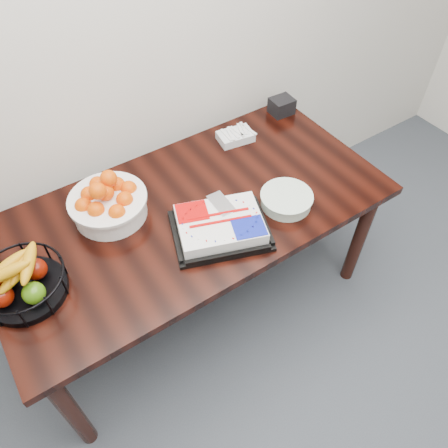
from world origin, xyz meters
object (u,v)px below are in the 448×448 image
cake_tray (220,226)px  fruit_basket (22,282)px  tangerine_bowl (108,200)px  plate_stack (286,200)px  napkin_box (282,106)px  table (192,220)px

cake_tray → fruit_basket: 0.80m
cake_tray → tangerine_bowl: tangerine_bowl is taller
tangerine_bowl → plate_stack: bearing=-29.2°
tangerine_bowl → fruit_basket: 0.48m
fruit_basket → napkin_box: bearing=14.2°
plate_stack → napkin_box: bearing=53.0°
napkin_box → cake_tray: bearing=-144.7°
table → fruit_basket: bearing=-176.7°
cake_tray → tangerine_bowl: 0.50m
fruit_basket → napkin_box: fruit_basket is taller
plate_stack → napkin_box: (0.43, 0.58, 0.01)m
table → napkin_box: (0.80, 0.35, 0.13)m
cake_tray → tangerine_bowl: size_ratio=1.43×
plate_stack → table: bearing=148.5°
plate_stack → napkin_box: napkin_box is taller
cake_tray → table: bearing=97.8°
napkin_box → fruit_basket: bearing=-165.8°
cake_tray → napkin_box: size_ratio=3.97×
tangerine_bowl → napkin_box: tangerine_bowl is taller
plate_stack → napkin_box: size_ratio=1.93×
table → napkin_box: 0.88m
cake_tray → plate_stack: (0.34, -0.03, -0.01)m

